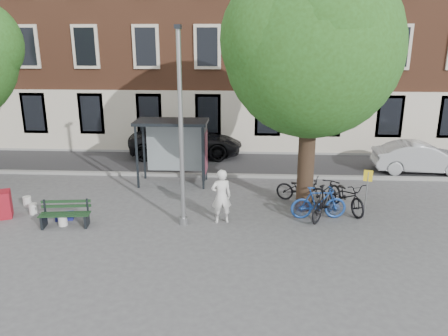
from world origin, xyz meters
TOP-DOWN VIEW (x-y plane):
  - ground at (0.00, 0.00)m, footprint 90.00×90.00m
  - road at (0.00, 7.00)m, footprint 40.00×4.00m
  - curb_near at (0.00, 5.00)m, footprint 40.00×0.25m
  - curb_far at (0.00, 9.00)m, footprint 40.00×0.25m
  - building_row at (0.00, 13.00)m, footprint 30.00×8.00m
  - lamppost at (0.00, 0.00)m, footprint 0.28×0.35m
  - tree_right at (4.01, 1.38)m, footprint 5.76×5.60m
  - bus_shelter at (-0.61, 4.11)m, footprint 2.85×1.45m
  - painter at (1.20, 0.22)m, footprint 0.74×0.57m
  - bench at (-3.71, -0.34)m, footprint 1.60×0.69m
  - bike_a at (3.99, 2.18)m, footprint 2.00×1.32m
  - bike_b at (4.37, 0.71)m, footprint 1.89×0.71m
  - bike_c at (5.44, 1.44)m, footprint 1.43×2.22m
  - bike_d at (4.59, 0.78)m, footprint 1.57×2.07m
  - car_dark at (-1.07, 8.40)m, footprint 5.72×2.89m
  - car_silver at (9.65, 6.15)m, footprint 4.13×1.63m
  - blue_crate at (-3.98, 0.19)m, footprint 0.63×0.52m
  - bucket_a at (-5.76, 1.22)m, footprint 0.31×0.31m
  - bucket_b at (-3.83, -0.31)m, footprint 0.36×0.36m
  - bucket_c at (-5.22, 0.56)m, footprint 0.33×0.33m
  - notice_sign at (5.92, 0.84)m, footprint 0.28×0.10m

SIDE VIEW (x-z plane):
  - ground at x=0.00m, z-range 0.00..0.00m
  - road at x=0.00m, z-range 0.00..0.01m
  - curb_near at x=0.00m, z-range 0.00..0.12m
  - curb_far at x=0.00m, z-range 0.00..0.12m
  - blue_crate at x=-3.98m, z-range 0.00..0.20m
  - bucket_a at x=-5.76m, z-range 0.00..0.36m
  - bucket_b at x=-3.83m, z-range 0.00..0.36m
  - bucket_c at x=-5.22m, z-range 0.00..0.36m
  - bench at x=-3.71m, z-range -0.03..0.77m
  - bike_a at x=3.99m, z-range 0.00..0.99m
  - bike_c at x=5.44m, z-range 0.00..1.10m
  - bike_b at x=4.37m, z-range 0.00..1.11m
  - bike_d at x=4.59m, z-range 0.00..1.24m
  - car_silver at x=9.65m, z-range 0.00..1.34m
  - car_dark at x=-1.07m, z-range 0.00..1.55m
  - painter at x=1.20m, z-range 0.00..1.79m
  - notice_sign at x=5.92m, z-range 0.32..1.98m
  - bus_shelter at x=-0.61m, z-range 0.61..3.23m
  - lamppost at x=0.00m, z-range -0.27..5.84m
  - tree_right at x=4.01m, z-range 1.52..9.72m
  - building_row at x=0.00m, z-range 0.00..14.00m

